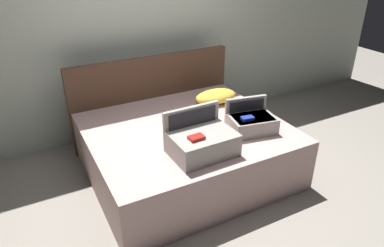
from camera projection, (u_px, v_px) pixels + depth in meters
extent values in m
plane|color=gray|center=(205.00, 192.00, 3.52)|extent=(12.00, 12.00, 0.00)
cube|color=#B7C1B2|center=(138.00, 29.00, 4.22)|extent=(8.00, 0.10, 2.60)
cube|color=#BC9993|center=(186.00, 150.00, 3.71)|extent=(1.96, 1.72, 0.55)
cube|color=#4C3323|center=(153.00, 98.00, 4.30)|extent=(2.00, 0.08, 1.05)
cube|color=gray|center=(203.00, 144.00, 3.08)|extent=(0.57, 0.40, 0.21)
cube|color=#28282D|center=(203.00, 141.00, 3.06)|extent=(0.50, 0.35, 0.15)
cube|color=#B21E19|center=(196.00, 138.00, 2.94)|extent=(0.14, 0.10, 0.03)
cube|color=gray|center=(191.00, 126.00, 3.20)|extent=(0.56, 0.05, 0.38)
cube|color=#28282D|center=(193.00, 127.00, 3.18)|extent=(0.47, 0.02, 0.33)
cube|color=gray|center=(252.00, 124.00, 3.47)|extent=(0.49, 0.38, 0.16)
cube|color=#28282D|center=(252.00, 122.00, 3.46)|extent=(0.43, 0.33, 0.11)
cube|color=#1E33A5|center=(247.00, 119.00, 3.37)|extent=(0.13, 0.09, 0.04)
cube|color=gray|center=(245.00, 111.00, 3.58)|extent=(0.44, 0.12, 0.30)
cube|color=#28282D|center=(246.00, 112.00, 3.56)|extent=(0.37, 0.08, 0.26)
ellipsoid|color=gold|center=(216.00, 96.00, 4.11)|extent=(0.51, 0.31, 0.15)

